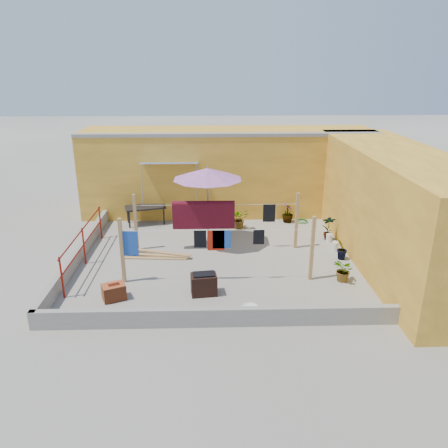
{
  "coord_description": "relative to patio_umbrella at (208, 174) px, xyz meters",
  "views": [
    {
      "loc": [
        -0.15,
        -11.94,
        5.45
      ],
      "look_at": [
        0.22,
        0.3,
        1.0
      ],
      "focal_mm": 35.0,
      "sensor_mm": 36.0,
      "label": 1
    }
  ],
  "objects": [
    {
      "name": "clothesline_rig",
      "position": [
        -0.07,
        -0.6,
        -1.25
      ],
      "size": [
        5.09,
        2.35,
        1.8
      ],
      "color": "tan",
      "rests_on": "ground"
    },
    {
      "name": "outdoor_table",
      "position": [
        -2.29,
        2.06,
        -1.73
      ],
      "size": [
        1.55,
        1.05,
        0.66
      ],
      "color": "black",
      "rests_on": "ground"
    },
    {
      "name": "lumber_pile",
      "position": [
        -1.53,
        -0.96,
        -2.27
      ],
      "size": [
        2.07,
        0.73,
        0.13
      ],
      "color": "tan",
      "rests_on": "ground"
    },
    {
      "name": "ground",
      "position": [
        0.26,
        -1.14,
        -2.33
      ],
      "size": [
        80.0,
        80.0,
        0.0
      ],
      "primitive_type": "plane",
      "color": "#9E998E",
      "rests_on": "ground"
    },
    {
      "name": "wall_back",
      "position": [
        0.76,
        3.56,
        -0.72
      ],
      "size": [
        11.0,
        3.27,
        3.21
      ],
      "color": "gold",
      "rests_on": "ground"
    },
    {
      "name": "white_basin",
      "position": [
        1.0,
        -4.06,
        -2.29
      ],
      "size": [
        0.43,
        0.43,
        0.08
      ],
      "color": "silver",
      "rests_on": "ground"
    },
    {
      "name": "parapet_front",
      "position": [
        0.26,
        -4.72,
        -2.11
      ],
      "size": [
        8.3,
        0.16,
        0.44
      ],
      "primitive_type": "cube",
      "color": "gray",
      "rests_on": "ground"
    },
    {
      "name": "plant_back_a",
      "position": [
        1.09,
        1.48,
        -1.97
      ],
      "size": [
        0.73,
        0.66,
        0.72
      ],
      "primitive_type": "imported",
      "rotation": [
        0.0,
        0.0,
        0.17
      ],
      "color": "#215217",
      "rests_on": "ground"
    },
    {
      "name": "parapet_left",
      "position": [
        -3.82,
        -1.14,
        -2.11
      ],
      "size": [
        0.16,
        7.3,
        0.44
      ],
      "primitive_type": "cube",
      "color": "gray",
      "rests_on": "ground"
    },
    {
      "name": "water_jug_b",
      "position": [
        3.96,
        0.11,
        -2.19
      ],
      "size": [
        0.2,
        0.2,
        0.31
      ],
      "color": "silver",
      "rests_on": "ground"
    },
    {
      "name": "patio_umbrella",
      "position": [
        0.0,
        0.0,
        0.0
      ],
      "size": [
        2.21,
        2.21,
        2.59
      ],
      "color": "gray",
      "rests_on": "ground"
    },
    {
      "name": "plant_right_a",
      "position": [
        3.96,
        0.29,
        -1.9
      ],
      "size": [
        0.48,
        0.36,
        0.85
      ],
      "primitive_type": "imported",
      "rotation": [
        0.0,
        0.0,
        3.02
      ],
      "color": "#215217",
      "rests_on": "ground"
    },
    {
      "name": "wall_right",
      "position": [
        5.46,
        -1.14,
        -0.73
      ],
      "size": [
        2.4,
        9.0,
        3.2
      ],
      "primitive_type": "cube",
      "color": "gold",
      "rests_on": "ground"
    },
    {
      "name": "brick_stack",
      "position": [
        -2.32,
        -3.46,
        -2.12
      ],
      "size": [
        0.66,
        0.59,
        0.48
      ],
      "color": "#984423",
      "rests_on": "ground"
    },
    {
      "name": "green_hose",
      "position": [
        3.47,
        2.06,
        -2.3
      ],
      "size": [
        0.46,
        0.46,
        0.07
      ],
      "color": "#186C1E",
      "rests_on": "ground"
    },
    {
      "name": "plant_back_b",
      "position": [
        2.91,
        2.06,
        -1.97
      ],
      "size": [
        0.41,
        0.41,
        0.72
      ],
      "primitive_type": "imported",
      "rotation": [
        0.0,
        0.0,
        1.56
      ],
      "color": "#215217",
      "rests_on": "ground"
    },
    {
      "name": "plant_right_c",
      "position": [
        3.63,
        -2.68,
        -2.01
      ],
      "size": [
        0.66,
        0.7,
        0.63
      ],
      "primitive_type": "imported",
      "rotation": [
        0.0,
        0.0,
        5.08
      ],
      "color": "#215217",
      "rests_on": "ground"
    },
    {
      "name": "brazier",
      "position": [
        -0.1,
        -3.27,
        -2.05
      ],
      "size": [
        0.69,
        0.5,
        0.58
      ],
      "color": "black",
      "rests_on": "ground"
    },
    {
      "name": "water_jug_a",
      "position": [
        3.96,
        -0.62,
        -2.18
      ],
      "size": [
        0.21,
        0.21,
        0.33
      ],
      "color": "silver",
      "rests_on": "ground"
    },
    {
      "name": "plant_right_b",
      "position": [
        3.96,
        -1.29,
        -1.99
      ],
      "size": [
        0.45,
        0.47,
        0.68
      ],
      "primitive_type": "imported",
      "rotation": [
        0.0,
        0.0,
        4.19
      ],
      "color": "#215217",
      "rests_on": "ground"
    },
    {
      "name": "red_railing",
      "position": [
        -3.59,
        -1.34,
        -1.61
      ],
      "size": [
        0.05,
        4.2,
        1.1
      ],
      "color": "maroon",
      "rests_on": "ground"
    }
  ]
}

